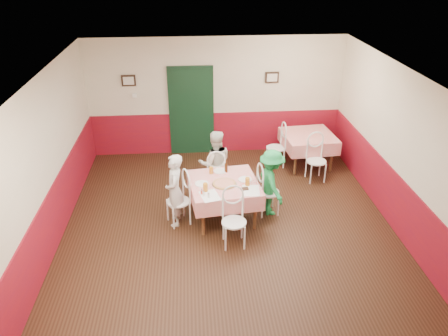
{
  "coord_description": "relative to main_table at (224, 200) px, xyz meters",
  "views": [
    {
      "loc": [
        -0.62,
        -6.41,
        4.62
      ],
      "look_at": [
        -0.06,
        0.5,
        1.05
      ],
      "focal_mm": 35.0,
      "sensor_mm": 36.0,
      "label": 1
    }
  ],
  "objects": [
    {
      "name": "menu_right",
      "position": [
        0.45,
        -0.34,
        0.39
      ],
      "size": [
        0.34,
        0.43,
        0.0
      ],
      "primitive_type": "cube",
      "rotation": [
        0.0,
        0.0,
        -0.09
      ],
      "color": "white",
      "rests_on": "main_table"
    },
    {
      "name": "shaker_a",
      "position": [
        -0.39,
        -0.45,
        0.43
      ],
      "size": [
        0.04,
        0.04,
        0.09
      ],
      "primitive_type": "cylinder",
      "rotation": [
        0.0,
        0.0,
        0.12
      ],
      "color": "silver",
      "rests_on": "main_table"
    },
    {
      "name": "wallet",
      "position": [
        0.35,
        -0.29,
        0.4
      ],
      "size": [
        0.12,
        0.1,
        0.02
      ],
      "primitive_type": "cube",
      "rotation": [
        0.0,
        0.0,
        0.12
      ],
      "color": "black",
      "rests_on": "main_table"
    },
    {
      "name": "chair_left",
      "position": [
        -0.84,
        -0.1,
        0.08
      ],
      "size": [
        0.54,
        0.54,
        0.9
      ],
      "primitive_type": null,
      "rotation": [
        0.0,
        0.0,
        -1.2
      ],
      "color": "white",
      "rests_on": "ground"
    },
    {
      "name": "chair_second_a",
      "position": [
        1.35,
        2.07,
        0.08
      ],
      "size": [
        0.45,
        0.45,
        0.9
      ],
      "primitive_type": null,
      "rotation": [
        0.0,
        0.0,
        -1.49
      ],
      "color": "white",
      "rests_on": "ground"
    },
    {
      "name": "wainscot_back",
      "position": [
        0.06,
        2.99,
        0.12
      ],
      "size": [
        6.0,
        0.03,
        1.0
      ],
      "primitive_type": "cube",
      "color": "maroon",
      "rests_on": "ground"
    },
    {
      "name": "picture_left",
      "position": [
        -1.94,
        2.95,
        1.48
      ],
      "size": [
        0.32,
        0.03,
        0.26
      ],
      "primitive_type": "cube",
      "color": "black",
      "rests_on": "back_wall"
    },
    {
      "name": "glass_b",
      "position": [
        0.41,
        -0.15,
        0.46
      ],
      "size": [
        0.09,
        0.09,
        0.15
      ],
      "primitive_type": "cylinder",
      "rotation": [
        0.0,
        0.0,
        0.12
      ],
      "color": "#BF7219",
      "rests_on": "main_table"
    },
    {
      "name": "wainscot_left",
      "position": [
        -2.93,
        -0.5,
        0.12
      ],
      "size": [
        0.03,
        7.0,
        1.0
      ],
      "primitive_type": "cube",
      "color": "maroon",
      "rests_on": "ground"
    },
    {
      "name": "plate_left",
      "position": [
        -0.4,
        -0.03,
        0.39
      ],
      "size": [
        0.28,
        0.28,
        0.01
      ],
      "primitive_type": "cylinder",
      "rotation": [
        0.0,
        0.0,
        0.12
      ],
      "color": "white",
      "rests_on": "main_table"
    },
    {
      "name": "main_table",
      "position": [
        0.0,
        0.0,
        0.0
      ],
      "size": [
        1.36,
        1.36,
        0.77
      ],
      "primitive_type": "cube",
      "rotation": [
        0.0,
        0.0,
        0.12
      ],
      "color": "red",
      "rests_on": "ground"
    },
    {
      "name": "door",
      "position": [
        -0.54,
        2.95,
        0.68
      ],
      "size": [
        0.96,
        0.06,
        2.1
      ],
      "primitive_type": "cube",
      "color": "black",
      "rests_on": "ground"
    },
    {
      "name": "plate_far",
      "position": [
        -0.04,
        0.43,
        0.39
      ],
      "size": [
        0.28,
        0.28,
        0.01
      ],
      "primitive_type": "cylinder",
      "rotation": [
        0.0,
        0.0,
        0.12
      ],
      "color": "white",
      "rests_on": "main_table"
    },
    {
      "name": "diner_left",
      "position": [
        -0.89,
        -0.11,
        0.32
      ],
      "size": [
        0.34,
        0.51,
        1.38
      ],
      "primitive_type": "imported",
      "rotation": [
        0.0,
        0.0,
        -1.59
      ],
      "color": "gray",
      "rests_on": "ground"
    },
    {
      "name": "front_wall",
      "position": [
        0.06,
        -4.0,
        1.02
      ],
      "size": [
        6.0,
        0.1,
        2.8
      ],
      "primitive_type": "cube",
      "color": "beige",
      "rests_on": "ground"
    },
    {
      "name": "left_wall",
      "position": [
        -2.94,
        -0.5,
        1.02
      ],
      "size": [
        0.1,
        7.0,
        2.8
      ],
      "primitive_type": "cube",
      "color": "beige",
      "rests_on": "ground"
    },
    {
      "name": "chair_near",
      "position": [
        0.1,
        -0.84,
        0.08
      ],
      "size": [
        0.43,
        0.43,
        0.9
      ],
      "primitive_type": null,
      "rotation": [
        0.0,
        0.0,
        0.03
      ],
      "color": "white",
      "rests_on": "ground"
    },
    {
      "name": "shaker_c",
      "position": [
        -0.42,
        -0.39,
        0.43
      ],
      "size": [
        0.04,
        0.04,
        0.09
      ],
      "primitive_type": "cylinder",
      "rotation": [
        0.0,
        0.0,
        0.12
      ],
      "color": "#B23319",
      "rests_on": "main_table"
    },
    {
      "name": "wainscot_right",
      "position": [
        3.04,
        -0.5,
        0.12
      ],
      "size": [
        0.03,
        7.0,
        1.0
      ],
      "primitive_type": "cube",
      "color": "maroon",
      "rests_on": "ground"
    },
    {
      "name": "glass_c",
      "position": [
        -0.21,
        0.36,
        0.45
      ],
      "size": [
        0.08,
        0.08,
        0.13
      ],
      "primitive_type": "cylinder",
      "rotation": [
        0.0,
        0.0,
        0.12
      ],
      "color": "#BF7219",
      "rests_on": "main_table"
    },
    {
      "name": "menu_left",
      "position": [
        -0.28,
        -0.46,
        0.39
      ],
      "size": [
        0.39,
        0.46,
        0.0
      ],
      "primitive_type": "cube",
      "rotation": [
        0.0,
        0.0,
        0.26
      ],
      "color": "white",
      "rests_on": "main_table"
    },
    {
      "name": "diner_far",
      "position": [
        -0.11,
        0.89,
        0.32
      ],
      "size": [
        0.72,
        0.58,
        1.4
      ],
      "primitive_type": "imported",
      "rotation": [
        0.0,
        0.0,
        3.22
      ],
      "color": "gray",
      "rests_on": "ground"
    },
    {
      "name": "pizza",
      "position": [
        -0.0,
        -0.08,
        0.4
      ],
      "size": [
        0.46,
        0.46,
        0.03
      ],
      "primitive_type": "cylinder",
      "rotation": [
        0.0,
        0.0,
        0.12
      ],
      "color": "#B74723",
      "rests_on": "main_table"
    },
    {
      "name": "right_wall",
      "position": [
        3.06,
        -0.5,
        1.02
      ],
      "size": [
        0.1,
        7.0,
        2.8
      ],
      "primitive_type": "cube",
      "color": "beige",
      "rests_on": "ground"
    },
    {
      "name": "chair_right",
      "position": [
        0.84,
        0.1,
        0.08
      ],
      "size": [
        0.48,
        0.48,
        0.9
      ],
      "primitive_type": null,
      "rotation": [
        0.0,
        0.0,
        1.72
      ],
      "color": "white",
      "rests_on": "ground"
    },
    {
      "name": "beer_bottle",
      "position": [
        0.07,
        0.39,
        0.49
      ],
      "size": [
        0.07,
        0.07,
        0.22
      ],
      "primitive_type": "cylinder",
      "rotation": [
        0.0,
        0.0,
        0.12
      ],
      "color": "#381C0A",
      "rests_on": "main_table"
    },
    {
      "name": "chair_second_b",
      "position": [
        2.1,
        1.32,
        0.08
      ],
      "size": [
        0.45,
        0.45,
        0.9
      ],
      "primitive_type": null,
      "rotation": [
        0.0,
        0.0,
        0.09
      ],
      "color": "white",
      "rests_on": "ground"
    },
    {
      "name": "diner_right",
      "position": [
        0.89,
        0.11,
        0.28
      ],
      "size": [
        0.66,
        0.93,
        1.3
      ],
      "primitive_type": "imported",
      "rotation": [
        0.0,
        0.0,
        1.79
      ],
      "color": "gray",
      "rests_on": "ground"
    },
    {
      "name": "back_wall",
      "position": [
        0.06,
        3.0,
        1.02
      ],
      "size": [
        6.0,
        0.1,
        2.8
      ],
      "primitive_type": "cube",
      "color": "beige",
      "rests_on": "ground"
    },
    {
      "name": "floor",
      "position": [
        0.06,
        -0.5,
        -0.38
      ],
      "size": [
        7.0,
        7.0,
        0.0
      ],
      "primitive_type": "plane",
      "color": "black",
      "rests_on": "ground"
    },
    {
      "name": "shaker_b",
      "position": [
        -0.31,
        -0.52,
        0.43
      ],
      "size": [
        0.04,
        0.04,
        0.09
      ],
      "primitive_type": "cylinder",
      "rotation": [
        0.0,
        0.0,
        0.12
      ],
      "color": "silver",
      "rests_on": "main_table"
    },
    {
      "name": "thermostat",
      "position": [
        -1.84,
        2.95,
        1.12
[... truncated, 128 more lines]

